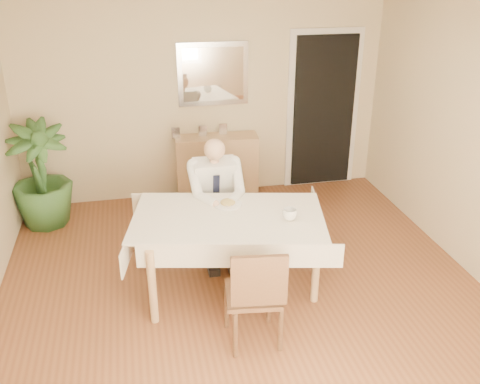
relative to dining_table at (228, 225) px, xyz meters
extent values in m
plane|color=brown|center=(0.12, -0.28, -0.67)|extent=(5.00, 5.00, 0.00)
cube|color=tan|center=(0.12, 2.22, 0.63)|extent=(4.50, 0.02, 2.60)
cube|color=beige|center=(0.12, -2.76, 0.78)|extent=(1.34, 0.02, 1.44)
cube|color=white|center=(0.12, -2.74, 0.78)|extent=(1.18, 0.02, 1.28)
cube|color=beige|center=(1.67, 2.20, 0.33)|extent=(0.96, 0.03, 2.10)
cube|color=black|center=(1.67, 2.17, 0.33)|extent=(0.80, 0.05, 1.95)
cube|color=silver|center=(0.24, 2.19, 0.88)|extent=(0.86, 0.03, 0.76)
cube|color=white|center=(0.24, 2.17, 0.88)|extent=(0.74, 0.02, 0.64)
cube|color=#A2794E|center=(0.00, 0.00, 0.05)|extent=(1.75, 1.21, 0.04)
cube|color=beige|center=(0.00, 0.00, 0.08)|extent=(1.87, 1.33, 0.01)
cube|color=beige|center=(0.00, -0.50, -0.03)|extent=(1.67, 0.37, 0.22)
cube|color=beige|center=(0.00, 0.50, -0.03)|extent=(1.67, 0.37, 0.22)
cube|color=beige|center=(-0.85, 0.00, -0.03)|extent=(0.22, 0.98, 0.22)
cube|color=beige|center=(0.85, 0.00, -0.03)|extent=(0.22, 0.98, 0.22)
cylinder|color=#A2794E|center=(-0.72, -0.37, -0.32)|extent=(0.07, 0.07, 0.70)
cylinder|color=#A2794E|center=(0.72, -0.37, -0.32)|extent=(0.07, 0.07, 0.70)
cylinder|color=#A2794E|center=(-0.72, 0.37, -0.32)|extent=(0.07, 0.07, 0.70)
cylinder|color=#A2794E|center=(0.72, 0.37, -0.32)|extent=(0.07, 0.07, 0.70)
cube|color=#47301D|center=(0.00, 0.80, -0.24)|extent=(0.44, 0.44, 0.04)
cube|color=#47301D|center=(0.00, 0.99, 0.02)|extent=(0.42, 0.06, 0.42)
cylinder|color=#47301D|center=(-0.18, 0.62, -0.46)|extent=(0.04, 0.04, 0.41)
cylinder|color=#47301D|center=(0.18, 0.62, -0.46)|extent=(0.04, 0.04, 0.41)
cylinder|color=#47301D|center=(-0.18, 0.98, -0.46)|extent=(0.04, 0.04, 0.41)
cylinder|color=#47301D|center=(0.18, 0.98, -0.46)|extent=(0.04, 0.04, 0.41)
cube|color=#47301D|center=(0.05, -0.76, -0.23)|extent=(0.48, 0.48, 0.04)
cube|color=#47301D|center=(0.05, -0.95, 0.02)|extent=(0.43, 0.10, 0.43)
cylinder|color=#47301D|center=(-0.13, -0.94, -0.46)|extent=(0.04, 0.04, 0.42)
cylinder|color=#47301D|center=(0.23, -0.94, -0.46)|extent=(0.04, 0.04, 0.42)
cylinder|color=#47301D|center=(-0.13, -0.58, -0.46)|extent=(0.04, 0.04, 0.42)
cylinder|color=#47301D|center=(0.23, -0.58, -0.46)|extent=(0.04, 0.04, 0.42)
cube|color=white|center=(0.00, 0.76, 0.08)|extent=(0.42, 0.31, 0.55)
cube|color=black|center=(0.00, 0.64, 0.05)|extent=(0.07, 0.08, 0.36)
cylinder|color=tan|center=(0.00, 0.71, 0.37)|extent=(0.09, 0.09, 0.08)
sphere|color=tan|center=(0.00, 0.69, 0.47)|extent=(0.21, 0.21, 0.21)
cube|color=black|center=(-0.10, 0.56, -0.15)|extent=(0.13, 0.42, 0.13)
cube|color=black|center=(0.10, 0.56, -0.15)|extent=(0.13, 0.42, 0.13)
cube|color=black|center=(-0.10, 0.38, -0.44)|extent=(0.11, 0.12, 0.45)
cube|color=black|center=(0.10, 0.38, -0.44)|extent=(0.11, 0.12, 0.45)
cube|color=black|center=(-0.10, 0.32, -0.63)|extent=(0.11, 0.26, 0.07)
cube|color=black|center=(0.10, 0.32, -0.63)|extent=(0.11, 0.26, 0.07)
cylinder|color=white|center=(0.04, 0.22, 0.09)|extent=(0.26, 0.26, 0.02)
ellipsoid|color=olive|center=(0.04, 0.22, 0.11)|extent=(0.14, 0.14, 0.06)
cylinder|color=silver|center=(0.08, 0.16, 0.11)|extent=(0.01, 0.13, 0.01)
cylinder|color=silver|center=(0.00, 0.16, 0.11)|extent=(0.01, 0.13, 0.01)
imported|color=white|center=(0.52, -0.17, 0.14)|extent=(0.17, 0.17, 0.10)
cube|color=#A2794E|center=(0.24, 2.04, -0.26)|extent=(1.04, 0.42, 0.81)
cube|color=silver|center=(-0.26, 2.06, 0.22)|extent=(0.10, 0.02, 0.14)
cube|color=silver|center=(0.08, 2.08, 0.22)|extent=(0.10, 0.02, 0.14)
cube|color=silver|center=(0.34, 2.09, 0.22)|extent=(0.10, 0.02, 0.14)
imported|color=#294E20|center=(-1.83, 1.71, -0.06)|extent=(0.82, 0.82, 1.22)
camera|label=1|loc=(-0.78, -4.17, 2.26)|focal=40.00mm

